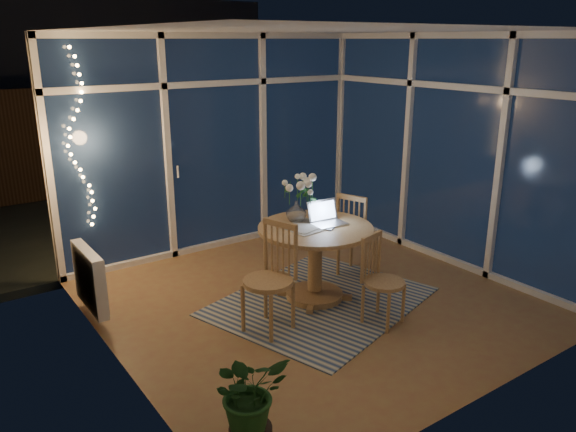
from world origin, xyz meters
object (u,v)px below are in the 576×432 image
Objects in this scene: chair_front at (384,280)px; potted_plant at (250,398)px; laptop at (329,213)px; chair_left at (268,279)px; chair_right at (358,233)px; dining_table at (315,263)px; flower_vase at (296,212)px.

chair_front is 1.12× the size of potted_plant.
chair_front is at bearing -81.70° from laptop.
chair_left reaches higher than chair_right.
laptop reaches higher than potted_plant.
laptop is (0.15, -0.03, 0.51)m from dining_table.
laptop is at bearing 38.98° from potted_plant.
chair_right is (1.51, 0.50, -0.02)m from chair_left.
potted_plant is (-0.93, -1.22, -0.13)m from chair_left.
chair_right is 2.93× the size of laptop.
potted_plant is at bearing -55.52° from chair_left.
chair_right is 1.28× the size of potted_plant.
flower_vase is (-0.83, 0.02, 0.39)m from chair_right.
chair_left is at bearing 52.58° from potted_plant.
flower_vase is 0.28× the size of potted_plant.
chair_left is 1.04× the size of chair_right.
chair_right is 1.14× the size of chair_front.
chair_right is at bearing 25.76° from laptop.
dining_table is 0.80m from chair_front.
chair_left is 0.93m from flower_vase.
chair_front is at bearing -75.34° from dining_table.
laptop is at bearing 91.02° from chair_right.
laptop reaches higher than flower_vase.
flower_vase is (0.68, 0.52, 0.37)m from chair_left.
flower_vase reaches higher than chair_front.
chair_left is 1.07m from chair_front.
chair_right is 0.78m from laptop.
laptop reaches higher than chair_left.
flower_vase is at bearing 132.86° from laptop.
flower_vase reaches higher than potted_plant.
chair_front reaches higher than potted_plant.
chair_front is 0.88m from laptop.
chair_right is at bearing 35.18° from potted_plant.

